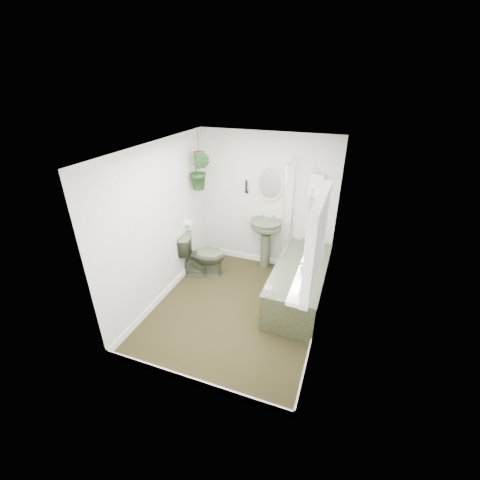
% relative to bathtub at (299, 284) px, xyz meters
% --- Properties ---
extents(floor, '(2.30, 2.80, 0.02)m').
position_rel_bathtub_xyz_m(floor, '(-0.80, -0.50, -0.30)').
color(floor, black).
rests_on(floor, ground).
extents(ceiling, '(2.30, 2.80, 0.02)m').
position_rel_bathtub_xyz_m(ceiling, '(-0.80, -0.50, 2.02)').
color(ceiling, white).
rests_on(ceiling, ground).
extents(wall_back, '(2.30, 0.02, 2.30)m').
position_rel_bathtub_xyz_m(wall_back, '(-0.80, 0.91, 0.86)').
color(wall_back, silver).
rests_on(wall_back, ground).
extents(wall_front, '(2.30, 0.02, 2.30)m').
position_rel_bathtub_xyz_m(wall_front, '(-0.80, -1.91, 0.86)').
color(wall_front, silver).
rests_on(wall_front, ground).
extents(wall_left, '(0.02, 2.80, 2.30)m').
position_rel_bathtub_xyz_m(wall_left, '(-1.96, -0.50, 0.86)').
color(wall_left, silver).
rests_on(wall_left, ground).
extents(wall_right, '(0.02, 2.80, 2.30)m').
position_rel_bathtub_xyz_m(wall_right, '(0.36, -0.50, 0.86)').
color(wall_right, silver).
rests_on(wall_right, ground).
extents(skirting, '(2.30, 2.80, 0.10)m').
position_rel_bathtub_xyz_m(skirting, '(-0.80, -0.50, -0.24)').
color(skirting, white).
rests_on(skirting, floor).
extents(bathtub, '(0.72, 1.72, 0.58)m').
position_rel_bathtub_xyz_m(bathtub, '(0.00, 0.00, 0.00)').
color(bathtub, '#444C37').
rests_on(bathtub, floor).
extents(bath_screen, '(0.04, 0.72, 1.40)m').
position_rel_bathtub_xyz_m(bath_screen, '(-0.33, 0.49, 0.99)').
color(bath_screen, silver).
rests_on(bath_screen, bathtub).
extents(shower_box, '(0.20, 0.10, 0.35)m').
position_rel_bathtub_xyz_m(shower_box, '(0.00, 0.84, 1.26)').
color(shower_box, white).
rests_on(shower_box, wall_back).
extents(oval_mirror, '(0.46, 0.03, 0.62)m').
position_rel_bathtub_xyz_m(oval_mirror, '(-0.74, 0.87, 1.21)').
color(oval_mirror, beige).
rests_on(oval_mirror, wall_back).
extents(wall_sconce, '(0.04, 0.04, 0.22)m').
position_rel_bathtub_xyz_m(wall_sconce, '(-1.14, 0.86, 1.11)').
color(wall_sconce, black).
rests_on(wall_sconce, wall_back).
extents(toilet_roll_holder, '(0.11, 0.11, 0.11)m').
position_rel_bathtub_xyz_m(toilet_roll_holder, '(-1.90, 0.20, 0.61)').
color(toilet_roll_holder, white).
rests_on(toilet_roll_holder, wall_left).
extents(window_recess, '(0.08, 1.00, 0.90)m').
position_rel_bathtub_xyz_m(window_recess, '(0.29, -1.20, 1.36)').
color(window_recess, white).
rests_on(window_recess, wall_right).
extents(window_sill, '(0.18, 1.00, 0.04)m').
position_rel_bathtub_xyz_m(window_sill, '(0.22, -1.20, 0.94)').
color(window_sill, white).
rests_on(window_sill, wall_right).
extents(window_blinds, '(0.01, 0.86, 0.76)m').
position_rel_bathtub_xyz_m(window_blinds, '(0.24, -1.20, 1.36)').
color(window_blinds, white).
rests_on(window_blinds, wall_right).
extents(toilet, '(0.82, 0.63, 0.74)m').
position_rel_bathtub_xyz_m(toilet, '(-1.65, 0.16, 0.08)').
color(toilet, '#444C37').
rests_on(toilet, floor).
extents(pedestal_sink, '(0.53, 0.45, 0.90)m').
position_rel_bathtub_xyz_m(pedestal_sink, '(-0.74, 0.74, 0.16)').
color(pedestal_sink, '#444C37').
rests_on(pedestal_sink, floor).
extents(sill_plant, '(0.20, 0.17, 0.22)m').
position_rel_bathtub_xyz_m(sill_plant, '(0.24, -1.22, 1.07)').
color(sill_plant, black).
rests_on(sill_plant, window_sill).
extents(hanging_plant, '(0.36, 0.30, 0.60)m').
position_rel_bathtub_xyz_m(hanging_plant, '(-1.77, 0.45, 1.41)').
color(hanging_plant, black).
rests_on(hanging_plant, ceiling).
extents(soap_bottle, '(0.10, 0.10, 0.17)m').
position_rel_bathtub_xyz_m(soap_bottle, '(-0.26, -0.79, 0.38)').
color(soap_bottle, black).
rests_on(soap_bottle, bathtub).
extents(hanging_pot, '(0.16, 0.16, 0.12)m').
position_rel_bathtub_xyz_m(hanging_pot, '(-1.77, 0.45, 1.66)').
color(hanging_pot, '#453B27').
rests_on(hanging_pot, ceiling).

